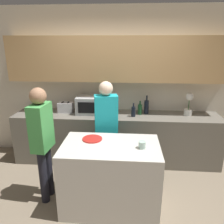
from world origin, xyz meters
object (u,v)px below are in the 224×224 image
bottle_1 (140,109)px  cup_0 (142,145)px  toaster (66,107)px  bottle_0 (133,111)px  bottle_2 (146,107)px  person_left (106,124)px  potted_plant (189,104)px  microwave (92,105)px  plate_on_island (92,139)px  person_center (42,137)px

bottle_1 → cup_0: bottle_1 is taller
bottle_1 → cup_0: size_ratio=2.77×
toaster → bottle_0: (1.22, -0.15, -0.00)m
bottle_1 → toaster: bearing=179.0°
bottle_0 → bottle_2: size_ratio=0.72×
cup_0 → person_left: (-0.50, 0.69, -0.00)m
toaster → person_left: (0.80, -0.63, -0.05)m
bottle_1 → potted_plant: bearing=1.6°
microwave → plate_on_island: bearing=-80.4°
person_left → person_center: bearing=25.5°
toaster → bottle_0: bottle_0 is taller
microwave → bottle_2: size_ratio=1.59×
potted_plant → cup_0: bearing=-123.3°
bottle_0 → person_center: (-1.19, -1.04, -0.04)m
toaster → person_left: person_left is taller
bottle_2 → cup_0: 1.36m
bottle_1 → person_left: size_ratio=0.16×
toaster → plate_on_island: size_ratio=1.00×
plate_on_island → toaster: bearing=120.9°
microwave → person_center: person_center is taller
plate_on_island → person_center: bearing=-173.1°
potted_plant → bottle_2: bearing=177.3°
person_center → toaster: bearing=-174.4°
plate_on_island → cup_0: bearing=-17.4°
microwave → plate_on_island: 1.14m
bottle_1 → person_left: 0.81m
microwave → potted_plant: 1.69m
potted_plant → person_center: 2.45m
toaster → cup_0: toaster is taller
microwave → person_center: size_ratio=0.33×
potted_plant → bottle_0: 0.97m
bottle_0 → plate_on_island: bottle_0 is taller
person_center → bottle_1: bearing=136.2°
microwave → bottle_1: (0.85, -0.02, -0.06)m
bottle_0 → bottle_1: size_ratio=0.96×
potted_plant → bottle_0: (-0.95, -0.15, -0.11)m
bottle_0 → bottle_2: 0.30m
potted_plant → bottle_1: 0.84m
microwave → bottle_2: 0.97m
cup_0 → potted_plant: bearing=56.7°
bottle_0 → bottle_1: (0.12, 0.12, 0.00)m
person_center → person_left: bearing=130.4°
microwave → potted_plant: size_ratio=1.32×
potted_plant → bottle_1: size_ratio=1.62×
bottle_2 → plate_on_island: size_ratio=1.26×
potted_plant → bottle_0: potted_plant is taller
bottle_2 → cup_0: bearing=-96.1°
toaster → bottle_0: size_ratio=1.11×
person_left → cup_0: bearing=115.7°
cup_0 → bottle_0: bearing=94.2°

